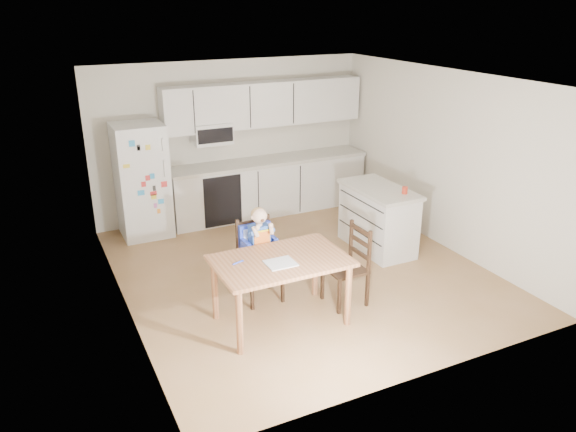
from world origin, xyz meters
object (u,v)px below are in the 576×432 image
(refrigerator, at_px, (142,181))
(kitchen_island, at_px, (378,218))
(chair_booster, at_px, (258,244))
(dining_table, at_px, (281,268))
(red_cup, at_px, (405,190))
(chair_side, at_px, (353,260))

(refrigerator, distance_m, kitchen_island, 3.51)
(chair_booster, bearing_deg, dining_table, -91.13)
(refrigerator, bearing_deg, red_cup, -37.66)
(kitchen_island, height_order, red_cup, red_cup)
(kitchen_island, relative_size, dining_table, 0.87)
(chair_side, bearing_deg, chair_booster, -121.93)
(refrigerator, xyz_separation_m, dining_table, (0.79, -3.17, -0.19))
(refrigerator, xyz_separation_m, kitchen_island, (2.87, -1.98, -0.39))
(dining_table, height_order, chair_side, chair_side)
(kitchen_island, relative_size, chair_side, 1.30)
(refrigerator, height_order, kitchen_island, refrigerator)
(refrigerator, distance_m, chair_booster, 2.68)
(red_cup, height_order, chair_side, red_cup)
(refrigerator, relative_size, chair_booster, 1.48)
(dining_table, xyz_separation_m, chair_booster, (-0.00, 0.62, 0.03))
(refrigerator, bearing_deg, dining_table, -76.08)
(kitchen_island, bearing_deg, dining_table, -150.17)
(refrigerator, relative_size, red_cup, 17.67)
(dining_table, bearing_deg, red_cup, 20.51)
(refrigerator, distance_m, chair_side, 3.58)
(refrigerator, relative_size, dining_table, 1.19)
(red_cup, relative_size, chair_booster, 0.08)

